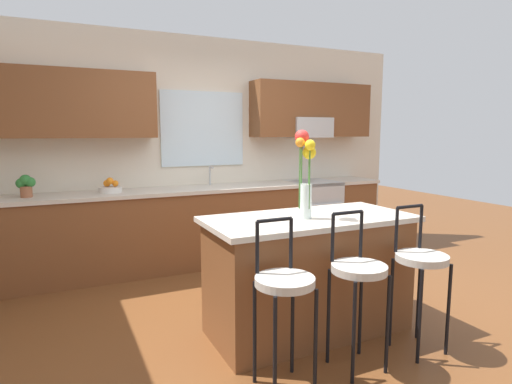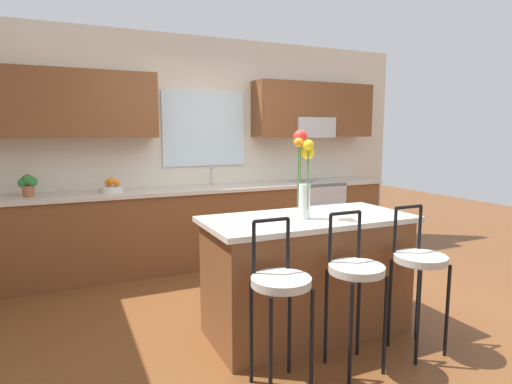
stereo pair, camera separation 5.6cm
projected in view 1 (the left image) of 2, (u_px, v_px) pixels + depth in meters
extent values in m
plane|color=brown|center=(279.00, 316.00, 3.65)|extent=(14.00, 14.00, 0.00)
cube|color=beige|center=(201.00, 149.00, 5.30)|extent=(5.60, 0.12, 2.70)
cube|color=brown|center=(73.00, 104.00, 4.41)|extent=(1.68, 0.34, 0.70)
cube|color=brown|center=(312.00, 110.00, 5.65)|extent=(1.68, 0.34, 0.70)
cube|color=silver|center=(203.00, 129.00, 5.21)|extent=(1.05, 0.03, 0.90)
cube|color=#B7BABC|center=(308.00, 128.00, 5.62)|extent=(0.56, 0.36, 0.26)
cube|color=brown|center=(212.00, 226.00, 5.11)|extent=(4.50, 0.60, 0.88)
cube|color=beige|center=(212.00, 188.00, 5.04)|extent=(4.56, 0.64, 0.04)
cube|color=#B7BABC|center=(215.00, 192.00, 5.07)|extent=(0.54, 0.38, 0.11)
cylinder|color=#B7BABC|center=(210.00, 176.00, 5.18)|extent=(0.02, 0.02, 0.22)
cylinder|color=#B7BABC|center=(211.00, 167.00, 5.11)|extent=(0.02, 0.12, 0.02)
cube|color=#B7BABC|center=(312.00, 215.00, 5.68)|extent=(0.60, 0.60, 0.92)
cube|color=black|center=(324.00, 224.00, 5.42)|extent=(0.52, 0.02, 0.40)
cylinder|color=#B7BABC|center=(326.00, 204.00, 5.36)|extent=(0.50, 0.02, 0.02)
cube|color=brown|center=(308.00, 277.00, 3.33)|extent=(1.53, 0.69, 0.88)
cube|color=beige|center=(309.00, 219.00, 3.26)|extent=(1.61, 0.77, 0.04)
cylinder|color=black|center=(275.00, 353.00, 2.39)|extent=(0.02, 0.02, 0.66)
cylinder|color=black|center=(315.00, 343.00, 2.50)|extent=(0.02, 0.02, 0.66)
cylinder|color=black|center=(255.00, 333.00, 2.63)|extent=(0.02, 0.02, 0.66)
cylinder|color=black|center=(292.00, 324.00, 2.75)|extent=(0.02, 0.02, 0.66)
cylinder|color=#B2ADA3|center=(285.00, 281.00, 2.52)|extent=(0.36, 0.36, 0.05)
cylinder|color=black|center=(257.00, 248.00, 2.56)|extent=(0.02, 0.02, 0.32)
cylinder|color=black|center=(291.00, 243.00, 2.66)|extent=(0.02, 0.02, 0.32)
cylinder|color=black|center=(275.00, 220.00, 2.59)|extent=(0.23, 0.02, 0.02)
cylinder|color=black|center=(354.00, 333.00, 2.62)|extent=(0.02, 0.02, 0.66)
cylinder|color=black|center=(388.00, 325.00, 2.74)|extent=(0.02, 0.02, 0.66)
cylinder|color=black|center=(328.00, 316.00, 2.87)|extent=(0.02, 0.02, 0.66)
cylinder|color=black|center=(360.00, 309.00, 2.98)|extent=(0.02, 0.02, 0.66)
cylinder|color=#B2ADA3|center=(359.00, 269.00, 2.75)|extent=(0.36, 0.36, 0.05)
cylinder|color=black|center=(333.00, 238.00, 2.80)|extent=(0.02, 0.02, 0.32)
cylinder|color=black|center=(361.00, 234.00, 2.90)|extent=(0.02, 0.02, 0.32)
cylinder|color=black|center=(348.00, 213.00, 2.82)|extent=(0.23, 0.02, 0.02)
cylinder|color=black|center=(420.00, 317.00, 2.86)|extent=(0.02, 0.02, 0.66)
cylinder|color=black|center=(448.00, 310.00, 2.97)|extent=(0.02, 0.02, 0.66)
cylinder|color=black|center=(391.00, 303.00, 3.10)|extent=(0.02, 0.02, 0.66)
cylinder|color=black|center=(419.00, 296.00, 3.21)|extent=(0.02, 0.02, 0.66)
cylinder|color=#B2ADA3|center=(422.00, 258.00, 2.98)|extent=(0.36, 0.36, 0.05)
cylinder|color=black|center=(396.00, 230.00, 3.03)|extent=(0.02, 0.02, 0.32)
cylinder|color=black|center=(421.00, 227.00, 3.13)|extent=(0.02, 0.02, 0.32)
cylinder|color=black|center=(410.00, 207.00, 3.06)|extent=(0.23, 0.02, 0.02)
cylinder|color=silver|center=(306.00, 201.00, 3.17)|extent=(0.09, 0.09, 0.26)
cylinder|color=#3D722D|center=(309.00, 180.00, 3.15)|extent=(0.01, 0.01, 0.41)
sphere|color=yellow|center=(309.00, 152.00, 3.13)|extent=(0.10, 0.10, 0.10)
cylinder|color=#3D722D|center=(301.00, 172.00, 3.18)|extent=(0.01, 0.01, 0.53)
sphere|color=red|center=(302.00, 137.00, 3.14)|extent=(0.11, 0.11, 0.11)
cylinder|color=#3D722D|center=(300.00, 176.00, 3.13)|extent=(0.01, 0.01, 0.49)
sphere|color=orange|center=(300.00, 142.00, 3.10)|extent=(0.07, 0.07, 0.07)
cylinder|color=#3D722D|center=(310.00, 177.00, 3.10)|extent=(0.01, 0.01, 0.47)
sphere|color=yellow|center=(310.00, 145.00, 3.07)|extent=(0.08, 0.08, 0.08)
cylinder|color=silver|center=(110.00, 190.00, 4.55)|extent=(0.24, 0.24, 0.06)
sphere|color=orange|center=(115.00, 183.00, 4.57)|extent=(0.07, 0.07, 0.07)
sphere|color=orange|center=(107.00, 183.00, 4.57)|extent=(0.08, 0.08, 0.08)
sphere|color=orange|center=(110.00, 181.00, 4.54)|extent=(0.07, 0.07, 0.07)
cylinder|color=#9E5B3D|center=(26.00, 192.00, 4.21)|extent=(0.11, 0.11, 0.11)
sphere|color=#2D7A33|center=(25.00, 180.00, 4.20)|extent=(0.11, 0.11, 0.11)
sphere|color=#2D7A33|center=(21.00, 183.00, 4.19)|extent=(0.10, 0.10, 0.10)
sphere|color=#2D7A33|center=(30.00, 182.00, 4.21)|extent=(0.10, 0.10, 0.10)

